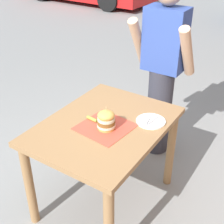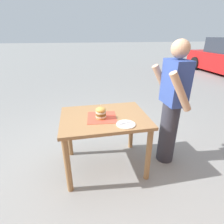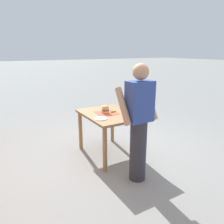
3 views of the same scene
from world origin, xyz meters
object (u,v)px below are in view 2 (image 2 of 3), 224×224
at_px(patio_table, 104,125).
at_px(sandwich, 101,113).
at_px(side_plate_with_forks, 126,124).
at_px(pickle_spear, 102,112).
at_px(diner_across_table, 172,104).

relative_size(patio_table, sandwich, 6.12).
bearing_deg(side_plate_with_forks, pickle_spear, -149.09).
bearing_deg(sandwich, diner_across_table, 90.58).
relative_size(sandwich, side_plate_with_forks, 0.81).
xyz_separation_m(pickle_spear, side_plate_with_forks, (0.37, 0.22, -0.01)).
bearing_deg(diner_across_table, patio_table, -92.40).
distance_m(sandwich, pickle_spear, 0.16).
relative_size(patio_table, diner_across_table, 0.65).
distance_m(patio_table, sandwich, 0.22).
xyz_separation_m(sandwich, diner_across_table, (-0.01, 0.95, 0.03)).
bearing_deg(diner_across_table, sandwich, -89.42).
distance_m(patio_table, diner_across_table, 0.93).
bearing_deg(pickle_spear, sandwich, -11.83).
bearing_deg(patio_table, side_plate_with_forks, 36.91).
xyz_separation_m(patio_table, side_plate_with_forks, (0.27, 0.21, 0.14)).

